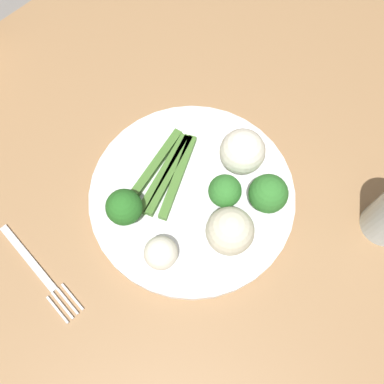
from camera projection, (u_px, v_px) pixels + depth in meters
name	position (u px, v px, depth m)	size (l,w,h in m)	color
ground_plane	(172.00, 284.00, 1.29)	(6.00, 6.00, 0.02)	gray
dining_table	(154.00, 217.00, 0.70)	(1.36, 0.84, 0.73)	#9E754C
plate	(192.00, 195.00, 0.59)	(0.29, 0.29, 0.01)	white
asparagus_bundle	(166.00, 172.00, 0.59)	(0.14, 0.09, 0.01)	#47752D
broccoli_back_right	(268.00, 194.00, 0.55)	(0.05, 0.05, 0.06)	#609E3D
broccoli_outer_edge	(124.00, 207.00, 0.54)	(0.05, 0.05, 0.06)	#568E33
broccoli_left	(225.00, 191.00, 0.55)	(0.04, 0.04, 0.05)	#609E3D
cauliflower_mid	(242.00, 152.00, 0.58)	(0.06, 0.06, 0.06)	white
cauliflower_right	(230.00, 231.00, 0.53)	(0.06, 0.06, 0.06)	beige
cauliflower_near_fork	(161.00, 253.00, 0.53)	(0.04, 0.04, 0.04)	white
fork	(39.00, 272.00, 0.56)	(0.03, 0.17, 0.00)	silver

